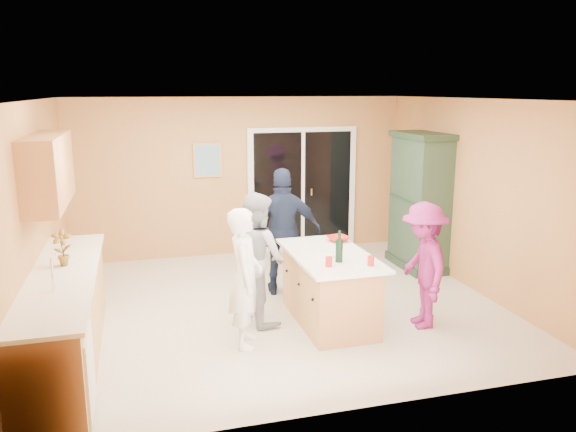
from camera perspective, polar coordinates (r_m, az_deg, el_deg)
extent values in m
plane|color=beige|center=(7.31, -0.94, -9.07)|extent=(5.50, 5.50, 0.00)
cube|color=white|center=(6.79, -1.02, 11.77)|extent=(5.50, 5.00, 0.10)
cube|color=#E8A95F|center=(9.34, -4.77, 3.99)|extent=(5.50, 0.10, 2.60)
cube|color=#E8A95F|center=(4.63, 6.70, -5.16)|extent=(5.50, 0.10, 2.60)
cube|color=#E8A95F|center=(6.81, -24.00, -0.36)|extent=(0.10, 5.00, 2.60)
cube|color=#E8A95F|center=(8.05, 18.37, 1.96)|extent=(0.10, 5.00, 2.60)
cube|color=tan|center=(6.16, -21.71, -9.77)|extent=(0.60, 3.00, 0.90)
cube|color=white|center=(5.19, -22.86, -14.84)|extent=(0.62, 0.60, 0.72)
cube|color=silver|center=(6.00, -21.94, -5.61)|extent=(0.65, 3.05, 0.04)
cylinder|color=silver|center=(5.48, -22.81, -5.53)|extent=(0.02, 0.02, 0.30)
cube|color=tan|center=(6.50, -23.19, 4.29)|extent=(0.35, 1.60, 0.75)
cube|color=silver|center=(9.59, 1.48, 2.75)|extent=(1.90, 0.05, 2.10)
cube|color=black|center=(9.58, 1.50, 2.73)|extent=(1.70, 0.03, 1.94)
cube|color=silver|center=(9.57, 1.51, 2.73)|extent=(0.06, 0.04, 1.94)
cube|color=silver|center=(9.62, 2.38, 2.46)|extent=(0.02, 0.03, 0.12)
cube|color=tan|center=(9.19, -8.17, 5.65)|extent=(0.46, 0.03, 0.56)
cube|color=#558CAF|center=(9.18, -8.16, 5.64)|extent=(0.38, 0.02, 0.48)
cube|color=tan|center=(6.70, 4.21, -7.44)|extent=(0.76, 1.44, 0.81)
cube|color=silver|center=(6.57, 4.27, -3.97)|extent=(0.90, 1.63, 0.04)
cube|color=black|center=(6.84, 4.16, -10.27)|extent=(0.68, 1.37, 0.09)
cube|color=#203522|center=(9.05, 12.92, -4.63)|extent=(0.58, 1.10, 0.12)
cube|color=#2D4331|center=(8.82, 13.23, 1.41)|extent=(0.52, 1.03, 1.94)
cube|color=#203522|center=(8.68, 13.57, 7.98)|extent=(0.60, 1.14, 0.08)
imported|color=white|center=(6.01, -4.38, -6.29)|extent=(0.47, 0.62, 1.52)
imported|color=#ACACAF|center=(6.62, -3.16, -4.26)|extent=(0.84, 0.93, 1.56)
imported|color=#1A203A|center=(7.49, -0.46, -1.62)|extent=(1.06, 0.58, 1.71)
imported|color=#811C60|center=(6.66, 13.58, -4.90)|extent=(0.68, 1.02, 1.47)
imported|color=#B01D13|center=(7.08, 5.09, -2.32)|extent=(0.31, 0.31, 0.06)
imported|color=#AD2E11|center=(6.20, -21.97, -3.03)|extent=(0.21, 0.15, 0.38)
cylinder|color=#B01D13|center=(6.16, 8.40, -4.53)|extent=(0.09, 0.09, 0.11)
cylinder|color=#B01D13|center=(6.07, 4.16, -4.65)|extent=(0.08, 0.08, 0.11)
cylinder|color=black|center=(6.22, 5.22, -3.52)|extent=(0.08, 0.08, 0.26)
cylinder|color=black|center=(6.18, 5.25, -1.95)|extent=(0.03, 0.03, 0.10)
cylinder|color=silver|center=(6.45, 3.70, -4.03)|extent=(0.23, 0.23, 0.02)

